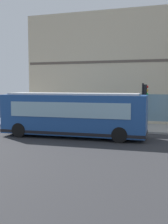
% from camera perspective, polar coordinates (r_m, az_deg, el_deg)
% --- Properties ---
extents(ground, '(120.00, 120.00, 0.00)m').
position_cam_1_polar(ground, '(19.71, -0.02, -5.05)').
color(ground, '#2D2D30').
extents(sidewalk_curb, '(4.51, 40.00, 0.15)m').
position_cam_1_polar(sidewalk_curb, '(24.31, 3.50, -2.87)').
color(sidewalk_curb, '#9E9991').
rests_on(sidewalk_curb, ground).
extents(building_corner, '(7.96, 16.39, 10.49)m').
position_cam_1_polar(building_corner, '(30.15, 6.52, 8.56)').
color(building_corner, beige).
rests_on(building_corner, ground).
extents(city_bus_nearside, '(2.93, 10.13, 3.07)m').
position_cam_1_polar(city_bus_nearside, '(19.44, -2.22, -0.58)').
color(city_bus_nearside, '#1E478C').
rests_on(city_bus_nearside, ground).
extents(traffic_light_near_corner, '(0.32, 0.49, 3.61)m').
position_cam_1_polar(traffic_light_near_corner, '(21.65, 12.21, 2.88)').
color(traffic_light_near_corner, black).
rests_on(traffic_light_near_corner, sidewalk_curb).
extents(fire_hydrant, '(0.35, 0.35, 0.74)m').
position_cam_1_polar(fire_hydrant, '(25.36, 5.96, -1.54)').
color(fire_hydrant, gold).
rests_on(fire_hydrant, sidewalk_curb).
extents(pedestrian_near_building_entrance, '(0.32, 0.32, 1.57)m').
position_cam_1_polar(pedestrian_near_building_entrance, '(25.37, -11.41, -0.40)').
color(pedestrian_near_building_entrance, '#8C3F8C').
rests_on(pedestrian_near_building_entrance, sidewalk_curb).
extents(pedestrian_near_hydrant, '(0.32, 0.32, 1.62)m').
position_cam_1_polar(pedestrian_near_hydrant, '(23.16, 3.08, -0.78)').
color(pedestrian_near_hydrant, '#8C3F8C').
rests_on(pedestrian_near_hydrant, sidewalk_curb).
extents(pedestrian_walking_along_curb, '(0.32, 0.32, 1.67)m').
position_cam_1_polar(pedestrian_walking_along_curb, '(26.75, -7.73, 0.09)').
color(pedestrian_walking_along_curb, gold).
rests_on(pedestrian_walking_along_curb, sidewalk_curb).
extents(newspaper_vending_box, '(0.44, 0.43, 0.90)m').
position_cam_1_polar(newspaper_vending_box, '(25.09, -1.31, -1.38)').
color(newspaper_vending_box, '#BF3F19').
rests_on(newspaper_vending_box, sidewalk_curb).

